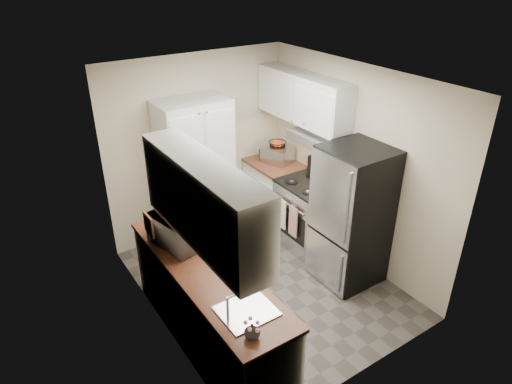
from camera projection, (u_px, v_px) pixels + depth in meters
ground at (265, 283)px, 5.56m from camera, size 3.20×3.20×0.00m
room_shell at (266, 162)px, 4.79m from camera, size 2.64×3.24×2.52m
pantry_cabinet at (196, 175)px, 5.97m from camera, size 0.90×0.55×2.00m
base_cabinet_left at (208, 307)px, 4.56m from camera, size 0.60×2.30×0.88m
countertop_left at (206, 270)px, 4.34m from camera, size 0.63×2.33×0.04m
base_cabinet_right at (275, 193)px, 6.72m from camera, size 0.60×0.80×0.88m
countertop_right at (275, 164)px, 6.51m from camera, size 0.63×0.83×0.04m
electric_range at (309, 214)px, 6.11m from camera, size 0.71×0.78×1.13m
refrigerator at (352, 216)px, 5.33m from camera, size 0.70×0.72×1.70m
microwave at (178, 230)px, 4.63m from camera, size 0.52×0.66×0.32m
wine_bottle at (160, 218)px, 4.85m from camera, size 0.08×0.08×0.30m
flower_vase at (252, 331)px, 3.52m from camera, size 0.14×0.14×0.13m
cutting_board at (173, 203)px, 5.18m from camera, size 0.06×0.21×0.26m
toaster_oven at (277, 155)px, 6.48m from camera, size 0.44×0.48×0.23m
fruit_basket at (277, 143)px, 6.43m from camera, size 0.31×0.31×0.10m
kitchen_mat at (238, 259)px, 6.00m from camera, size 0.74×0.89×0.01m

